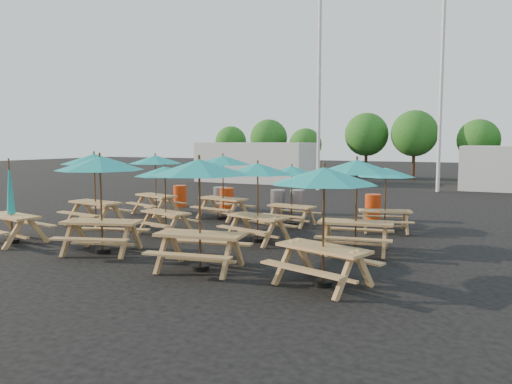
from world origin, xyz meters
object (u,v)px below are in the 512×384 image
at_px(waste_bin_0, 180,196).
at_px(picnic_unit_7, 258,173).
at_px(picnic_unit_1, 94,163).
at_px(waste_bin_4, 297,202).
at_px(picnic_unit_9, 324,183).
at_px(picnic_unit_10, 357,172).
at_px(waste_bin_3, 278,201).
at_px(picnic_unit_2, 155,163).
at_px(picnic_unit_4, 165,175).
at_px(picnic_unit_11, 386,176).
at_px(waste_bin_2, 227,199).
at_px(picnic_unit_5, 223,164).
at_px(picnic_unit_6, 199,174).
at_px(waste_bin_5, 373,207).
at_px(picnic_unit_8, 292,174).
at_px(waste_bin_1, 220,198).
at_px(picnic_unit_0, 11,208).
at_px(picnic_unit_3, 100,169).

bearing_deg(waste_bin_0, picnic_unit_7, -40.52).
distance_m(picnic_unit_1, waste_bin_4, 7.87).
xyz_separation_m(picnic_unit_9, picnic_unit_10, (-0.21, 3.29, 0.03)).
relative_size(picnic_unit_7, waste_bin_3, 2.64).
relative_size(picnic_unit_1, picnic_unit_2, 0.94).
bearing_deg(picnic_unit_4, picnic_unit_2, 145.73).
height_order(picnic_unit_7, picnic_unit_11, picnic_unit_7).
distance_m(picnic_unit_2, waste_bin_2, 3.37).
xyz_separation_m(picnic_unit_5, picnic_unit_6, (3.20, -6.64, 0.11)).
bearing_deg(waste_bin_0, waste_bin_5, -0.15).
bearing_deg(picnic_unit_11, picnic_unit_9, -106.79).
height_order(picnic_unit_6, waste_bin_0, picnic_unit_6).
height_order(picnic_unit_8, waste_bin_1, picnic_unit_8).
bearing_deg(waste_bin_3, picnic_unit_9, -61.48).
bearing_deg(picnic_unit_4, waste_bin_5, 63.04).
bearing_deg(waste_bin_1, picnic_unit_0, -100.97).
height_order(picnic_unit_6, picnic_unit_7, picnic_unit_6).
height_order(picnic_unit_6, picnic_unit_10, picnic_unit_6).
relative_size(picnic_unit_2, waste_bin_1, 2.81).
distance_m(picnic_unit_8, waste_bin_4, 3.20).
bearing_deg(waste_bin_0, picnic_unit_6, -53.14).
bearing_deg(picnic_unit_8, waste_bin_0, 166.74).
distance_m(picnic_unit_5, waste_bin_0, 4.48).
height_order(picnic_unit_6, picnic_unit_11, picnic_unit_6).
relative_size(picnic_unit_5, picnic_unit_11, 1.08).
relative_size(picnic_unit_2, picnic_unit_5, 1.06).
height_order(picnic_unit_4, waste_bin_0, picnic_unit_4).
xyz_separation_m(waste_bin_3, waste_bin_4, (0.73, 0.27, 0.00)).
distance_m(picnic_unit_3, waste_bin_0, 9.42).
xyz_separation_m(waste_bin_1, waste_bin_5, (6.50, -0.06, 0.00)).
bearing_deg(waste_bin_3, waste_bin_4, 20.01).
bearing_deg(picnic_unit_7, waste_bin_4, 115.70).
distance_m(picnic_unit_2, waste_bin_1, 3.29).
xyz_separation_m(picnic_unit_3, picnic_unit_5, (-0.01, 6.27, -0.12)).
distance_m(picnic_unit_1, waste_bin_5, 9.98).
distance_m(picnic_unit_0, picnic_unit_11, 11.15).
xyz_separation_m(picnic_unit_7, picnic_unit_11, (2.93, 3.21, -0.18)).
relative_size(picnic_unit_2, picnic_unit_3, 0.94).
distance_m(picnic_unit_6, waste_bin_1, 10.27).
bearing_deg(waste_bin_5, picnic_unit_6, -101.44).
relative_size(picnic_unit_4, picnic_unit_11, 1.00).
bearing_deg(waste_bin_3, picnic_unit_7, -72.08).
relative_size(picnic_unit_5, picnic_unit_8, 1.20).
distance_m(picnic_unit_9, waste_bin_0, 13.17).
height_order(waste_bin_2, waste_bin_4, same).
relative_size(picnic_unit_2, waste_bin_3, 2.81).
xyz_separation_m(picnic_unit_4, picnic_unit_5, (0.07, 3.44, 0.21)).
distance_m(picnic_unit_0, picnic_unit_8, 8.67).
height_order(picnic_unit_9, picnic_unit_11, picnic_unit_9).
bearing_deg(picnic_unit_9, picnic_unit_2, 162.01).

